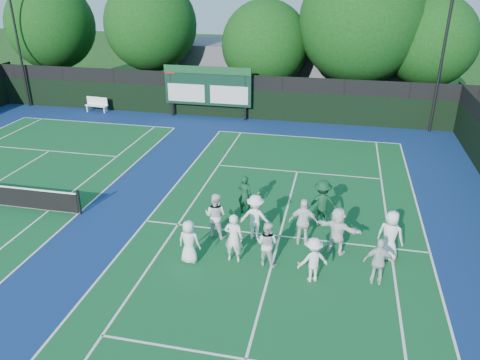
# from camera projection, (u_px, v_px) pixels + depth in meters

# --- Properties ---
(ground) EXTENTS (120.00, 120.00, 0.00)m
(ground) POSITION_uv_depth(u_px,v_px,m) (276.00, 250.00, 17.09)
(ground) COLOR #163C10
(ground) RESTS_ON ground
(court_apron) EXTENTS (34.00, 32.00, 0.01)m
(court_apron) POSITION_uv_depth(u_px,v_px,m) (134.00, 220.00, 19.15)
(court_apron) COLOR navy
(court_apron) RESTS_ON ground
(near_court) EXTENTS (11.05, 23.85, 0.01)m
(near_court) POSITION_uv_depth(u_px,v_px,m) (280.00, 236.00, 17.97)
(near_court) COLOR #105024
(near_court) RESTS_ON ground
(back_fence) EXTENTS (34.00, 0.08, 3.00)m
(back_fence) POSITION_uv_depth(u_px,v_px,m) (224.00, 98.00, 31.95)
(back_fence) COLOR black
(back_fence) RESTS_ON ground
(scoreboard) EXTENTS (6.00, 0.21, 3.55)m
(scoreboard) POSITION_uv_depth(u_px,v_px,m) (207.00, 86.00, 31.44)
(scoreboard) COLOR black
(scoreboard) RESTS_ON ground
(clubhouse) EXTENTS (18.00, 6.00, 4.00)m
(clubhouse) POSITION_uv_depth(u_px,v_px,m) (295.00, 69.00, 38.03)
(clubhouse) COLOR #5C5C61
(clubhouse) RESTS_ON ground
(light_pole_left) EXTENTS (1.20, 0.30, 10.12)m
(light_pole_left) POSITION_uv_depth(u_px,v_px,m) (13.00, 18.00, 32.59)
(light_pole_left) COLOR black
(light_pole_left) RESTS_ON ground
(light_pole_right) EXTENTS (1.20, 0.30, 10.12)m
(light_pole_right) POSITION_uv_depth(u_px,v_px,m) (447.00, 28.00, 27.01)
(light_pole_right) COLOR black
(light_pole_right) RESTS_ON ground
(bench) EXTENTS (1.70, 0.60, 1.05)m
(bench) POSITION_uv_depth(u_px,v_px,m) (97.00, 104.00, 33.53)
(bench) COLOR white
(bench) RESTS_ON ground
(tree_a) EXTENTS (6.73, 6.73, 8.77)m
(tree_a) POSITION_uv_depth(u_px,v_px,m) (54.00, 28.00, 36.39)
(tree_a) COLOR #32180E
(tree_a) RESTS_ON ground
(tree_b) EXTENTS (6.80, 6.80, 9.06)m
(tree_b) POSITION_uv_depth(u_px,v_px,m) (153.00, 27.00, 34.66)
(tree_b) COLOR #32180E
(tree_b) RESTS_ON ground
(tree_c) EXTENTS (6.22, 6.22, 7.60)m
(tree_c) POSITION_uv_depth(u_px,v_px,m) (267.00, 47.00, 33.45)
(tree_c) COLOR #32180E
(tree_c) RESTS_ON ground
(tree_d) EXTENTS (8.41, 8.41, 10.40)m
(tree_d) POSITION_uv_depth(u_px,v_px,m) (364.00, 25.00, 31.50)
(tree_d) COLOR #32180E
(tree_d) RESTS_ON ground
(tree_e) EXTENTS (6.04, 6.04, 8.04)m
(tree_e) POSITION_uv_depth(u_px,v_px,m) (433.00, 44.00, 31.05)
(tree_e) COLOR #32180E
(tree_e) RESTS_ON ground
(tennis_ball_0) EXTENTS (0.07, 0.07, 0.07)m
(tennis_ball_0) POSITION_uv_depth(u_px,v_px,m) (263.00, 239.00, 17.73)
(tennis_ball_0) COLOR yellow
(tennis_ball_0) RESTS_ON ground
(tennis_ball_1) EXTENTS (0.07, 0.07, 0.07)m
(tennis_ball_1) POSITION_uv_depth(u_px,v_px,m) (352.00, 226.00, 18.65)
(tennis_ball_1) COLOR yellow
(tennis_ball_1) RESTS_ON ground
(tennis_ball_2) EXTENTS (0.07, 0.07, 0.07)m
(tennis_ball_2) POSITION_uv_depth(u_px,v_px,m) (388.00, 254.00, 16.80)
(tennis_ball_2) COLOR yellow
(tennis_ball_2) RESTS_ON ground
(tennis_ball_3) EXTENTS (0.07, 0.07, 0.07)m
(tennis_ball_3) POSITION_uv_depth(u_px,v_px,m) (234.00, 213.00, 19.63)
(tennis_ball_3) COLOR yellow
(tennis_ball_3) RESTS_ON ground
(tennis_ball_4) EXTENTS (0.07, 0.07, 0.07)m
(tennis_ball_4) POSITION_uv_depth(u_px,v_px,m) (259.00, 193.00, 21.34)
(tennis_ball_4) COLOR yellow
(tennis_ball_4) RESTS_ON ground
(tennis_ball_5) EXTENTS (0.07, 0.07, 0.07)m
(tennis_ball_5) POSITION_uv_depth(u_px,v_px,m) (299.00, 263.00, 16.29)
(tennis_ball_5) COLOR yellow
(tennis_ball_5) RESTS_ON ground
(player_front_0) EXTENTS (0.82, 0.58, 1.60)m
(player_front_0) POSITION_uv_depth(u_px,v_px,m) (189.00, 242.00, 16.11)
(player_front_0) COLOR white
(player_front_0) RESTS_ON ground
(player_front_1) EXTENTS (0.69, 0.47, 1.83)m
(player_front_1) POSITION_uv_depth(u_px,v_px,m) (234.00, 238.00, 16.12)
(player_front_1) COLOR white
(player_front_1) RESTS_ON ground
(player_front_2) EXTENTS (0.94, 0.82, 1.65)m
(player_front_2) POSITION_uv_depth(u_px,v_px,m) (267.00, 243.00, 15.96)
(player_front_2) COLOR silver
(player_front_2) RESTS_ON ground
(player_front_3) EXTENTS (1.17, 0.96, 1.58)m
(player_front_3) POSITION_uv_depth(u_px,v_px,m) (313.00, 260.00, 15.12)
(player_front_3) COLOR white
(player_front_3) RESTS_ON ground
(player_front_4) EXTENTS (0.97, 0.41, 1.65)m
(player_front_4) POSITION_uv_depth(u_px,v_px,m) (379.00, 262.00, 14.95)
(player_front_4) COLOR silver
(player_front_4) RESTS_ON ground
(player_back_0) EXTENTS (0.99, 0.84, 1.80)m
(player_back_0) POSITION_uv_depth(u_px,v_px,m) (216.00, 215.00, 17.63)
(player_back_0) COLOR white
(player_back_0) RESTS_ON ground
(player_back_1) EXTENTS (1.19, 0.72, 1.80)m
(player_back_1) POSITION_uv_depth(u_px,v_px,m) (255.00, 217.00, 17.51)
(player_back_1) COLOR white
(player_back_1) RESTS_ON ground
(player_back_2) EXTENTS (1.08, 0.46, 1.84)m
(player_back_2) POSITION_uv_depth(u_px,v_px,m) (304.00, 222.00, 17.12)
(player_back_2) COLOR white
(player_back_2) RESTS_ON ground
(player_back_3) EXTENTS (1.75, 1.02, 1.80)m
(player_back_3) POSITION_uv_depth(u_px,v_px,m) (337.00, 231.00, 16.60)
(player_back_3) COLOR white
(player_back_3) RESTS_ON ground
(player_back_4) EXTENTS (1.07, 0.89, 1.87)m
(player_back_4) POSITION_uv_depth(u_px,v_px,m) (390.00, 236.00, 16.23)
(player_back_4) COLOR white
(player_back_4) RESTS_ON ground
(coach_left) EXTENTS (0.71, 0.56, 1.71)m
(coach_left) POSITION_uv_depth(u_px,v_px,m) (245.00, 195.00, 19.33)
(coach_left) COLOR #0F3920
(coach_left) RESTS_ON ground
(coach_right) EXTENTS (1.36, 0.95, 1.91)m
(coach_right) POSITION_uv_depth(u_px,v_px,m) (322.00, 203.00, 18.45)
(coach_right) COLOR #103B20
(coach_right) RESTS_ON ground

